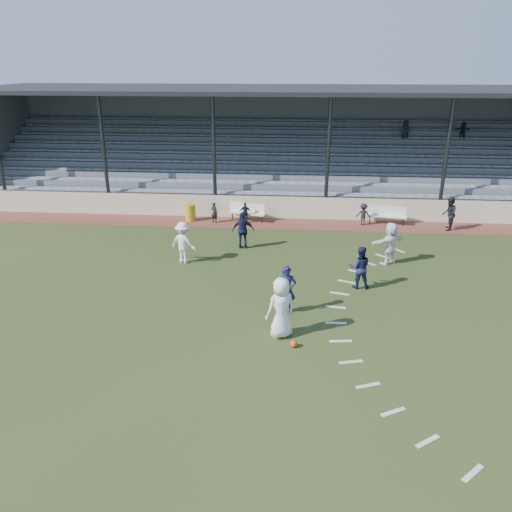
{
  "coord_description": "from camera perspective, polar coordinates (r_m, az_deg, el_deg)",
  "views": [
    {
      "loc": [
        1.43,
        -14.62,
        8.08
      ],
      "look_at": [
        0.0,
        2.5,
        1.3
      ],
      "focal_mm": 35.0,
      "sensor_mm": 36.0,
      "label": 1
    }
  ],
  "objects": [
    {
      "name": "ground",
      "position": [
        16.76,
        -0.72,
        -7.28
      ],
      "size": [
        90.0,
        90.0,
        0.0
      ],
      "primitive_type": "plane",
      "color": "#2D3A18",
      "rests_on": "ground"
    },
    {
      "name": "cinder_track",
      "position": [
        26.42,
        1.45,
        3.74
      ],
      "size": [
        34.0,
        2.0,
        0.02
      ],
      "primitive_type": "cube",
      "color": "brown",
      "rests_on": "ground"
    },
    {
      "name": "retaining_wall",
      "position": [
        27.25,
        1.59,
        5.6
      ],
      "size": [
        34.0,
        0.18,
        1.2
      ],
      "primitive_type": "cube",
      "color": "beige",
      "rests_on": "ground"
    },
    {
      "name": "bench_left",
      "position": [
        26.75,
        -1.02,
        5.26
      ],
      "size": [
        2.03,
        1.01,
        0.95
      ],
      "rotation": [
        0.0,
        0.0,
        -0.29
      ],
      "color": "silver",
      "rests_on": "cinder_track"
    },
    {
      "name": "bench_right",
      "position": [
        27.07,
        14.71,
        4.74
      ],
      "size": [
        2.04,
        0.78,
        0.95
      ],
      "rotation": [
        0.0,
        0.0,
        -0.17
      ],
      "color": "silver",
      "rests_on": "cinder_track"
    },
    {
      "name": "trash_bin",
      "position": [
        26.98,
        -7.51,
        4.96
      ],
      "size": [
        0.56,
        0.56,
        0.89
      ],
      "primitive_type": "cylinder",
      "color": "gold",
      "rests_on": "cinder_track"
    },
    {
      "name": "football",
      "position": [
        15.27,
        4.33,
        -9.98
      ],
      "size": [
        0.22,
        0.22,
        0.22
      ],
      "primitive_type": "sphere",
      "color": "#E7440D",
      "rests_on": "ground"
    },
    {
      "name": "player_white_lead",
      "position": [
        15.41,
        2.88,
        -5.92
      ],
      "size": [
        1.14,
        1.03,
        1.96
      ],
      "primitive_type": "imported",
      "rotation": [
        0.0,
        0.0,
        3.68
      ],
      "color": "white",
      "rests_on": "ground"
    },
    {
      "name": "player_navy_lead",
      "position": [
        16.83,
        3.54,
        -3.92
      ],
      "size": [
        0.69,
        0.52,
        1.71
      ],
      "primitive_type": "imported",
      "rotation": [
        0.0,
        0.0,
        0.18
      ],
      "color": "#15183A",
      "rests_on": "ground"
    },
    {
      "name": "player_navy_mid",
      "position": [
        19.09,
        11.77,
        -1.27
      ],
      "size": [
        0.81,
        0.64,
        1.65
      ],
      "primitive_type": "imported",
      "rotation": [
        0.0,
        0.0,
        3.16
      ],
      "color": "#15183A",
      "rests_on": "ground"
    },
    {
      "name": "player_white_wing",
      "position": [
        21.25,
        -8.29,
        1.53
      ],
      "size": [
        1.31,
        1.03,
        1.79
      ],
      "primitive_type": "imported",
      "rotation": [
        0.0,
        0.0,
        2.78
      ],
      "color": "white",
      "rests_on": "ground"
    },
    {
      "name": "player_navy_wing",
      "position": [
        22.67,
        -1.49,
        2.95
      ],
      "size": [
        1.04,
        0.53,
        1.71
      ],
      "primitive_type": "imported",
      "rotation": [
        0.0,
        0.0,
        3.26
      ],
      "color": "#15183A",
      "rests_on": "ground"
    },
    {
      "name": "player_white_back",
      "position": [
        21.65,
        15.08,
        1.42
      ],
      "size": [
        1.7,
        1.38,
        1.82
      ],
      "primitive_type": "imported",
      "rotation": [
        0.0,
        0.0,
        3.72
      ],
      "color": "white",
      "rests_on": "ground"
    },
    {
      "name": "official",
      "position": [
        26.93,
        21.19,
        4.51
      ],
      "size": [
        0.83,
        0.96,
        1.68
      ],
      "primitive_type": "imported",
      "rotation": [
        0.0,
        0.0,
        4.44
      ],
      "color": "black",
      "rests_on": "cinder_track"
    },
    {
      "name": "sub_left_near",
      "position": [
        26.49,
        -4.78,
        4.98
      ],
      "size": [
        0.47,
        0.4,
        1.09
      ],
      "primitive_type": "imported",
      "rotation": [
        0.0,
        0.0,
        2.74
      ],
      "color": "black",
      "rests_on": "cinder_track"
    },
    {
      "name": "sub_left_far",
      "position": [
        26.38,
        -1.22,
        4.99
      ],
      "size": [
        0.65,
        0.28,
        1.1
      ],
      "primitive_type": "imported",
      "rotation": [
        0.0,
        0.0,
        3.12
      ],
      "color": "black",
      "rests_on": "cinder_track"
    },
    {
      "name": "sub_right",
      "position": [
        26.57,
        12.15,
        4.69
      ],
      "size": [
        0.76,
        0.45,
        1.15
      ],
      "primitive_type": "imported",
      "rotation": [
        0.0,
        0.0,
        3.17
      ],
      "color": "black",
      "rests_on": "cinder_track"
    },
    {
      "name": "grandstand",
      "position": [
        31.47,
        2.13,
        10.75
      ],
      "size": [
        34.6,
        9.0,
        6.61
      ],
      "color": "slate",
      "rests_on": "ground"
    },
    {
      "name": "penalty_arc",
      "position": [
        16.91,
        13.45,
        -7.62
      ],
      "size": [
        3.89,
        14.63,
        0.01
      ],
      "color": "silver",
      "rests_on": "ground"
    }
  ]
}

